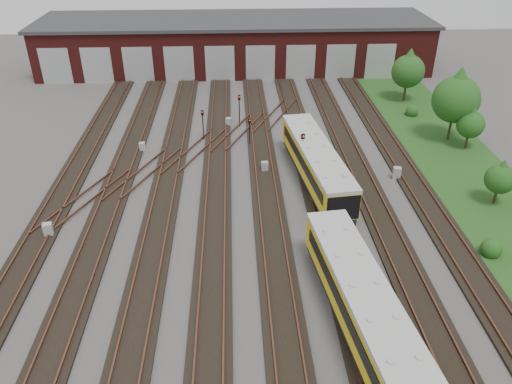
{
  "coord_description": "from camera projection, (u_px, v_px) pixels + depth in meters",
  "views": [
    {
      "loc": [
        -0.46,
        -27.07,
        20.26
      ],
      "look_at": [
        0.99,
        3.35,
        2.0
      ],
      "focal_mm": 35.0,
      "sensor_mm": 36.0,
      "label": 1
    }
  ],
  "objects": [
    {
      "name": "relay_cabinet_4",
      "position": [
        397.0,
        173.0,
        41.0
      ],
      "size": [
        0.69,
        0.61,
        1.03
      ],
      "primitive_type": "cube",
      "rotation": [
        0.0,
        0.0,
        -0.17
      ],
      "color": "#A2A5A7",
      "rests_on": "ground"
    },
    {
      "name": "signal_mast_0",
      "position": [
        203.0,
        121.0,
        46.91
      ],
      "size": [
        0.26,
        0.25,
        2.94
      ],
      "rotation": [
        0.0,
        0.0,
        -0.13
      ],
      "color": "black",
      "rests_on": "ground"
    },
    {
      "name": "relay_cabinet_0",
      "position": [
        48.0,
        230.0,
        34.07
      ],
      "size": [
        0.72,
        0.64,
        1.02
      ],
      "primitive_type": "cube",
      "rotation": [
        0.0,
        0.0,
        0.24
      ],
      "color": "#A2A5A7",
      "rests_on": "ground"
    },
    {
      "name": "ground",
      "position": [
        244.0,
        243.0,
        33.63
      ],
      "size": [
        120.0,
        120.0,
        0.0
      ],
      "primitive_type": "plane",
      "color": "#423F3D",
      "rests_on": "ground"
    },
    {
      "name": "tree_0",
      "position": [
        409.0,
        67.0,
        54.83
      ],
      "size": [
        3.6,
        3.6,
        5.97
      ],
      "color": "#332817",
      "rests_on": "ground"
    },
    {
      "name": "signal_mast_1",
      "position": [
        239.0,
        106.0,
        49.59
      ],
      "size": [
        0.26,
        0.25,
        3.24
      ],
      "rotation": [
        0.0,
        0.0,
        -0.09
      ],
      "color": "black",
      "rests_on": "ground"
    },
    {
      "name": "relay_cabinet_1",
      "position": [
        142.0,
        147.0,
        45.39
      ],
      "size": [
        0.57,
        0.49,
        0.87
      ],
      "primitive_type": "cube",
      "rotation": [
        0.0,
        0.0,
        0.11
      ],
      "color": "#A2A5A7",
      "rests_on": "ground"
    },
    {
      "name": "bush_2",
      "position": [
        412.0,
        110.0,
        52.64
      ],
      "size": [
        1.33,
        1.33,
        1.33
      ],
      "primitive_type": "sphere",
      "color": "#1B4614",
      "rests_on": "ground"
    },
    {
      "name": "relay_cabinet_2",
      "position": [
        265.0,
        167.0,
        42.04
      ],
      "size": [
        0.59,
        0.5,
        0.92
      ],
      "primitive_type": "cube",
      "rotation": [
        0.0,
        0.0,
        0.08
      ],
      "color": "#A2A5A7",
      "rests_on": "ground"
    },
    {
      "name": "maintenance_shed",
      "position": [
        235.0,
        43.0,
        66.22
      ],
      "size": [
        51.0,
        12.5,
        6.35
      ],
      "color": "#501614",
      "rests_on": "ground"
    },
    {
      "name": "grass_verge",
      "position": [
        461.0,
        167.0,
        42.96
      ],
      "size": [
        8.0,
        55.0,
        0.05
      ],
      "primitive_type": "cube",
      "color": "#1E4617",
      "rests_on": "ground"
    },
    {
      "name": "tree_2",
      "position": [
        457.0,
        94.0,
        45.37
      ],
      "size": [
        4.31,
        4.31,
        7.14
      ],
      "color": "#332817",
      "rests_on": "ground"
    },
    {
      "name": "tree_1",
      "position": [
        471.0,
        121.0,
        44.87
      ],
      "size": [
        2.48,
        2.48,
        4.11
      ],
      "color": "#332817",
      "rests_on": "ground"
    },
    {
      "name": "metro_train",
      "position": [
        362.0,
        305.0,
        26.04
      ],
      "size": [
        4.13,
        46.07,
        2.87
      ],
      "rotation": [
        0.0,
        0.0,
        0.12
      ],
      "color": "black",
      "rests_on": "ground"
    },
    {
      "name": "track_network",
      "position": [
        241.0,
        237.0,
        34.07
      ],
      "size": [
        30.4,
        70.0,
        0.33
      ],
      "color": "black",
      "rests_on": "ground"
    },
    {
      "name": "signal_mast_3",
      "position": [
        249.0,
        128.0,
        45.79
      ],
      "size": [
        0.26,
        0.26,
        2.69
      ],
      "rotation": [
        0.0,
        0.0,
        0.44
      ],
      "color": "black",
      "rests_on": "ground"
    },
    {
      "name": "signal_mast_2",
      "position": [
        302.0,
        149.0,
        40.81
      ],
      "size": [
        0.32,
        0.3,
        3.63
      ],
      "rotation": [
        0.0,
        0.0,
        0.26
      ],
      "color": "black",
      "rests_on": "ground"
    },
    {
      "name": "tree_3",
      "position": [
        501.0,
        176.0,
        36.75
      ],
      "size": [
        2.24,
        2.24,
        3.71
      ],
      "color": "#332817",
      "rests_on": "ground"
    },
    {
      "name": "relay_cabinet_3",
      "position": [
        229.0,
        122.0,
        50.32
      ],
      "size": [
        0.67,
        0.63,
        0.89
      ],
      "primitive_type": "cube",
      "rotation": [
        0.0,
        0.0,
        -0.43
      ],
      "color": "#A2A5A7",
      "rests_on": "ground"
    },
    {
      "name": "bush_1",
      "position": [
        412.0,
        110.0,
        52.83
      ],
      "size": [
        1.17,
        1.17,
        1.17
      ],
      "primitive_type": "sphere",
      "color": "#1B4614",
      "rests_on": "ground"
    },
    {
      "name": "bush_0",
      "position": [
        492.0,
        246.0,
        32.21
      ],
      "size": [
        1.35,
        1.35,
        1.35
      ],
      "primitive_type": "sphere",
      "color": "#1B4614",
      "rests_on": "ground"
    }
  ]
}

